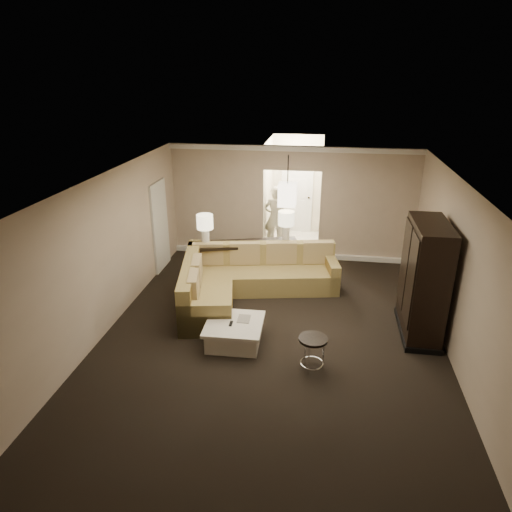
% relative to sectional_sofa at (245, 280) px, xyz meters
% --- Properties ---
extents(ground, '(8.00, 8.00, 0.00)m').
position_rel_sectional_sofa_xyz_m(ground, '(0.75, -1.61, -0.38)').
color(ground, black).
rests_on(ground, ground).
extents(wall_back, '(6.00, 0.04, 2.80)m').
position_rel_sectional_sofa_xyz_m(wall_back, '(0.75, 2.39, 1.02)').
color(wall_back, '#C0AA91').
rests_on(wall_back, ground).
extents(wall_front, '(6.00, 0.04, 2.80)m').
position_rel_sectional_sofa_xyz_m(wall_front, '(0.75, -5.61, 1.02)').
color(wall_front, '#C0AA91').
rests_on(wall_front, ground).
extents(wall_left, '(0.04, 8.00, 2.80)m').
position_rel_sectional_sofa_xyz_m(wall_left, '(-2.25, -1.61, 1.02)').
color(wall_left, '#C0AA91').
rests_on(wall_left, ground).
extents(wall_right, '(0.04, 8.00, 2.80)m').
position_rel_sectional_sofa_xyz_m(wall_right, '(3.75, -1.61, 1.02)').
color(wall_right, '#C0AA91').
rests_on(wall_right, ground).
extents(ceiling, '(6.00, 8.00, 0.02)m').
position_rel_sectional_sofa_xyz_m(ceiling, '(0.75, -1.61, 2.42)').
color(ceiling, silver).
rests_on(ceiling, wall_back).
extents(crown_molding, '(6.00, 0.10, 0.12)m').
position_rel_sectional_sofa_xyz_m(crown_molding, '(0.75, 2.34, 2.35)').
color(crown_molding, white).
rests_on(crown_molding, wall_back).
extents(baseboard, '(6.00, 0.10, 0.12)m').
position_rel_sectional_sofa_xyz_m(baseboard, '(0.75, 2.34, -0.32)').
color(baseboard, white).
rests_on(baseboard, ground).
extents(side_door, '(0.05, 0.90, 2.10)m').
position_rel_sectional_sofa_xyz_m(side_door, '(-2.22, 1.19, 0.67)').
color(side_door, white).
rests_on(side_door, ground).
extents(foyer, '(1.44, 2.02, 2.80)m').
position_rel_sectional_sofa_xyz_m(foyer, '(0.75, 3.73, 0.92)').
color(foyer, silver).
rests_on(foyer, ground).
extents(sectional_sofa, '(3.36, 3.03, 0.96)m').
position_rel_sectional_sofa_xyz_m(sectional_sofa, '(0.00, 0.00, 0.00)').
color(sectional_sofa, brown).
rests_on(sectional_sofa, ground).
extents(coffee_table, '(1.01, 1.01, 0.41)m').
position_rel_sectional_sofa_xyz_m(coffee_table, '(0.13, -1.77, -0.18)').
color(coffee_table, silver).
rests_on(coffee_table, ground).
extents(console_table, '(2.36, 1.16, 0.89)m').
position_rel_sectional_sofa_xyz_m(console_table, '(-0.12, 0.84, 0.15)').
color(console_table, black).
rests_on(console_table, ground).
extents(armoire, '(0.62, 1.45, 2.09)m').
position_rel_sectional_sofa_xyz_m(armoire, '(3.34, -0.93, 0.62)').
color(armoire, black).
rests_on(armoire, ground).
extents(drink_table, '(0.46, 0.46, 0.57)m').
position_rel_sectional_sofa_xyz_m(drink_table, '(1.50, -2.33, 0.03)').
color(drink_table, black).
rests_on(drink_table, ground).
extents(table_lamp_left, '(0.36, 0.36, 0.68)m').
position_rel_sectional_sofa_xyz_m(table_lamp_left, '(-0.97, 0.58, 0.96)').
color(table_lamp_left, silver).
rests_on(table_lamp_left, console_table).
extents(table_lamp_right, '(0.36, 0.36, 0.68)m').
position_rel_sectional_sofa_xyz_m(table_lamp_right, '(0.74, 1.09, 0.96)').
color(table_lamp_right, silver).
rests_on(table_lamp_right, console_table).
extents(pendant_light, '(0.38, 0.38, 1.09)m').
position_rel_sectional_sofa_xyz_m(pendant_light, '(0.75, 1.09, 1.57)').
color(pendant_light, black).
rests_on(pendant_light, ceiling).
extents(person, '(0.70, 0.49, 1.86)m').
position_rel_sectional_sofa_xyz_m(person, '(0.30, 2.91, 0.55)').
color(person, beige).
rests_on(person, ground).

